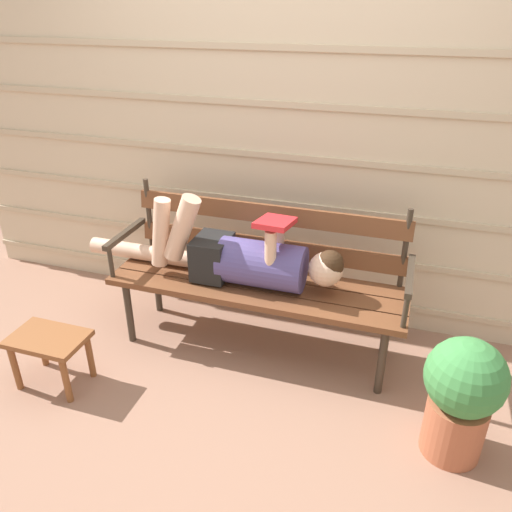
# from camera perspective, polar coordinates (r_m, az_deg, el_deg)

# --- Properties ---
(ground_plane) EXTENTS (12.00, 12.00, 0.00)m
(ground_plane) POSITION_cam_1_polar(r_m,az_deg,el_deg) (3.11, -0.49, -11.05)
(ground_plane) COLOR #936B56
(house_siding) EXTENTS (4.65, 0.08, 2.14)m
(house_siding) POSITION_cam_1_polar(r_m,az_deg,el_deg) (3.14, 2.99, 11.41)
(house_siding) COLOR beige
(house_siding) RESTS_ON ground
(park_bench) EXTENTS (1.73, 0.48, 0.93)m
(park_bench) POSITION_cam_1_polar(r_m,az_deg,el_deg) (2.95, 0.42, -1.63)
(park_bench) COLOR brown
(park_bench) RESTS_ON ground
(reclining_person) EXTENTS (1.62, 0.27, 0.53)m
(reclining_person) POSITION_cam_1_polar(r_m,az_deg,el_deg) (2.87, -1.73, -0.15)
(reclining_person) COLOR #514784
(footstool) EXTENTS (0.41, 0.27, 0.31)m
(footstool) POSITION_cam_1_polar(r_m,az_deg,el_deg) (2.98, -22.38, -9.42)
(footstool) COLOR brown
(footstool) RESTS_ON ground
(potted_plant) EXTENTS (0.36, 0.36, 0.62)m
(potted_plant) POSITION_cam_1_polar(r_m,az_deg,el_deg) (2.51, 22.31, -14.28)
(potted_plant) COLOR #AD5B3D
(potted_plant) RESTS_ON ground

